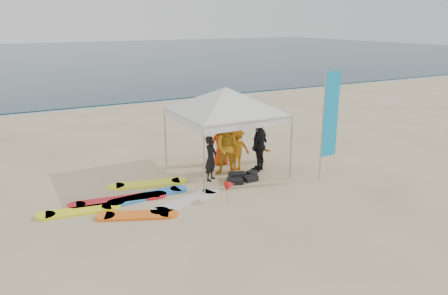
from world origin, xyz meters
name	(u,v)px	position (x,y,z in m)	size (l,w,h in m)	color
ground	(239,216)	(0.00, 0.00, 0.00)	(120.00, 120.00, 0.00)	beige
ocean	(30,57)	(0.00, 60.00, 0.04)	(160.00, 84.00, 0.08)	#0C2633
shoreline_foam	(94,106)	(0.00, 18.20, 0.00)	(160.00, 1.20, 0.01)	silver
person_black_a	(211,158)	(0.59, 2.94, 0.77)	(0.56, 0.37, 1.55)	black
person_yellow	(229,148)	(1.39, 3.13, 0.98)	(0.95, 0.74, 1.95)	gold
person_orange_a	(237,149)	(1.90, 3.46, 0.79)	(1.02, 0.59, 1.58)	orange
person_black_b	(259,145)	(2.56, 2.98, 0.96)	(1.12, 0.47, 1.92)	black
person_orange_b	(221,144)	(1.69, 4.29, 0.80)	(0.78, 0.51, 1.59)	red
person_seated	(261,151)	(3.17, 3.82, 0.43)	(0.79, 0.25, 0.85)	orange
canopy_tent	(226,87)	(1.43, 3.44, 3.05)	(4.65, 4.65, 3.50)	#A5A5A8
feather_flag	(330,116)	(4.04, 1.06, 2.25)	(0.64, 0.04, 3.81)	#A5A5A8
marker_pennant	(230,185)	(0.32, 1.11, 0.49)	(0.28, 0.28, 0.64)	#A5A5A8
gear_pile	(242,177)	(1.51, 2.42, 0.10)	(1.37, 0.84, 0.22)	black
surfboard_spread	(138,200)	(-2.19, 2.37, 0.03)	(4.99, 3.31, 0.07)	orange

